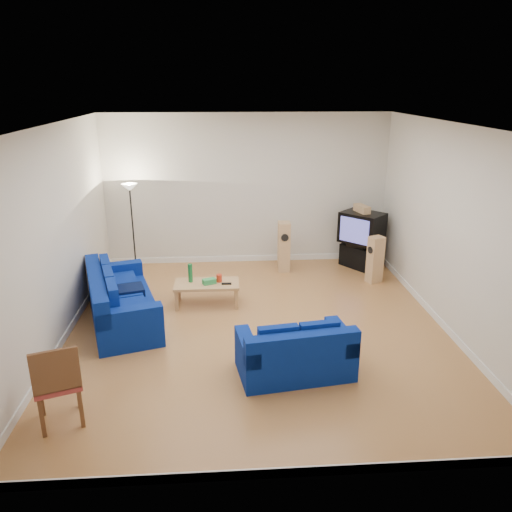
{
  "coord_description": "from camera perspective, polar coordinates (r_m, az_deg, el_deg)",
  "views": [
    {
      "loc": [
        -0.52,
        -7.22,
        3.76
      ],
      "look_at": [
        0.0,
        0.4,
        1.1
      ],
      "focal_mm": 35.0,
      "sensor_mm": 36.0,
      "label": 1
    }
  ],
  "objects": [
    {
      "name": "room",
      "position": [
        7.57,
        0.21,
        2.18
      ],
      "size": [
        6.01,
        6.51,
        3.21
      ],
      "color": "#935A2D",
      "rests_on": "ground"
    },
    {
      "name": "sofa_three_seat",
      "position": [
        8.54,
        -15.43,
        -5.29
      ],
      "size": [
        1.58,
        2.42,
        0.87
      ],
      "rotation": [
        0.0,
        0.0,
        -1.28
      ],
      "color": "navy",
      "rests_on": "ground"
    },
    {
      "name": "sofa_loveseat",
      "position": [
        6.86,
        4.57,
        -11.29
      ],
      "size": [
        1.61,
        1.05,
        0.75
      ],
      "rotation": [
        0.0,
        0.0,
        0.14
      ],
      "color": "navy",
      "rests_on": "ground"
    },
    {
      "name": "coffee_table",
      "position": [
        8.89,
        -5.65,
        -3.4
      ],
      "size": [
        1.14,
        0.57,
        0.41
      ],
      "rotation": [
        0.0,
        0.0,
        -0.0
      ],
      "color": "tan",
      "rests_on": "ground"
    },
    {
      "name": "bottle",
      "position": [
        8.89,
        -7.52,
        -1.93
      ],
      "size": [
        0.09,
        0.09,
        0.34
      ],
      "primitive_type": "cylinder",
      "rotation": [
        0.0,
        0.0,
        0.21
      ],
      "color": "#197233",
      "rests_on": "coffee_table"
    },
    {
      "name": "tissue_box",
      "position": [
        8.81,
        -5.37,
        -2.9
      ],
      "size": [
        0.26,
        0.2,
        0.09
      ],
      "primitive_type": "cube",
      "rotation": [
        0.0,
        0.0,
        0.38
      ],
      "color": "green",
      "rests_on": "coffee_table"
    },
    {
      "name": "red_canister",
      "position": [
        8.87,
        -4.24,
        -2.54
      ],
      "size": [
        0.12,
        0.12,
        0.14
      ],
      "primitive_type": "cylinder",
      "rotation": [
        0.0,
        0.0,
        -0.22
      ],
      "color": "red",
      "rests_on": "coffee_table"
    },
    {
      "name": "remote",
      "position": [
        8.78,
        -3.39,
        -3.17
      ],
      "size": [
        0.18,
        0.06,
        0.02
      ],
      "primitive_type": "cube",
      "rotation": [
        0.0,
        0.0,
        -0.04
      ],
      "color": "black",
      "rests_on": "coffee_table"
    },
    {
      "name": "tv_stand",
      "position": [
        10.92,
        11.72,
        -0.04
      ],
      "size": [
        0.8,
        0.88,
        0.47
      ],
      "primitive_type": "cube",
      "rotation": [
        0.0,
        0.0,
        -0.96
      ],
      "color": "black",
      "rests_on": "ground"
    },
    {
      "name": "av_receiver",
      "position": [
        10.8,
        11.55,
        1.35
      ],
      "size": [
        0.52,
        0.5,
        0.09
      ],
      "primitive_type": "cube",
      "rotation": [
        0.0,
        0.0,
        -0.61
      ],
      "color": "black",
      "rests_on": "tv_stand"
    },
    {
      "name": "television",
      "position": [
        10.69,
        12.02,
        3.19
      ],
      "size": [
        1.02,
        1.02,
        0.64
      ],
      "rotation": [
        0.0,
        0.0,
        -0.79
      ],
      "color": "black",
      "rests_on": "av_receiver"
    },
    {
      "name": "centre_speaker",
      "position": [
        10.63,
        12.02,
        5.3
      ],
      "size": [
        0.28,
        0.45,
        0.15
      ],
      "primitive_type": "cube",
      "rotation": [
        0.0,
        0.0,
        -1.29
      ],
      "color": "tan",
      "rests_on": "television"
    },
    {
      "name": "speaker_left",
      "position": [
        10.4,
        3.21,
        1.07
      ],
      "size": [
        0.25,
        0.33,
        1.05
      ],
      "rotation": [
        0.0,
        0.0,
        -0.03
      ],
      "color": "tan",
      "rests_on": "ground"
    },
    {
      "name": "speaker_right",
      "position": [
        10.08,
        13.45,
        -0.4
      ],
      "size": [
        0.34,
        0.31,
        0.94
      ],
      "rotation": [
        0.0,
        0.0,
        -1.16
      ],
      "color": "tan",
      "rests_on": "ground"
    },
    {
      "name": "floor_lamp",
      "position": [
        10.33,
        -14.15,
        6.24
      ],
      "size": [
        0.32,
        0.32,
        1.87
      ],
      "color": "black",
      "rests_on": "ground"
    },
    {
      "name": "dining_chair",
      "position": [
        6.19,
        -21.77,
        -13.12
      ],
      "size": [
        0.65,
        0.65,
        1.06
      ],
      "rotation": [
        0.0,
        0.0,
        0.34
      ],
      "color": "brown",
      "rests_on": "ground"
    }
  ]
}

